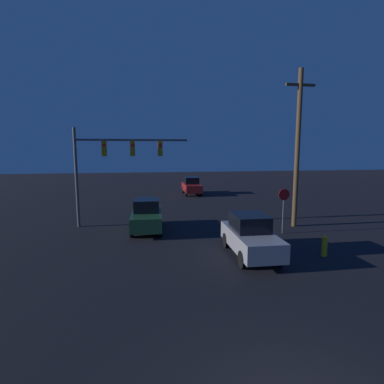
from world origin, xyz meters
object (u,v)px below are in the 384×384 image
Objects in this scene: car_near at (250,236)px; car_mid at (147,215)px; car_far at (192,186)px; stop_sign at (284,203)px; utility_pole at (298,147)px; fire_hydrant at (325,246)px; traffic_signal_mast at (111,158)px.

car_near is 0.99× the size of car_mid.
car_near and car_far have the same top height.
utility_pole reaches higher than stop_sign.
stop_sign is at bearing 100.24° from car_far.
utility_pole is at bearing 106.62° from car_far.
car_far is 19.43m from fire_hydrant.
stop_sign is at bearing -19.74° from traffic_signal_mast.
car_mid is 7.67m from stop_sign.
stop_sign is at bearing 92.11° from fire_hydrant.
traffic_signal_mast is at bearing 143.56° from fire_hydrant.
car_near is 1.65× the size of stop_sign.
utility_pole is 6.77m from fire_hydrant.
traffic_signal_mast is 7.18× the size of fire_hydrant.
utility_pole is at bearing -10.29° from traffic_signal_mast.
car_far is 15.80m from stop_sign.
traffic_signal_mast reaches higher than stop_sign.
stop_sign reaches higher than car_mid.
stop_sign is at bearing 168.32° from car_mid.
fire_hydrant is at bearing -36.44° from traffic_signal_mast.
stop_sign is (3.04, 3.10, 0.81)m from car_near.
car_near and car_mid have the same top height.
traffic_signal_mast reaches higher than car_far.
car_mid is 9.64m from utility_pole.
car_near reaches higher than fire_hydrant.
utility_pole reaches higher than car_near.
car_far is 1.65× the size of stop_sign.
car_near is 3.25m from fire_hydrant.
utility_pole reaches higher than fire_hydrant.
fire_hydrant is (9.53, -7.04, -3.64)m from traffic_signal_mast.
car_far reaches higher than fire_hydrant.
traffic_signal_mast is at bearing -35.25° from car_mid.
traffic_signal_mast reaches higher than car_mid.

